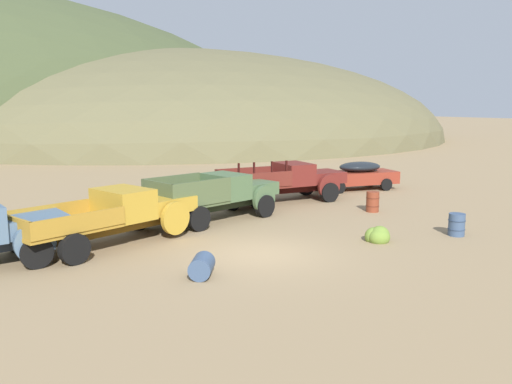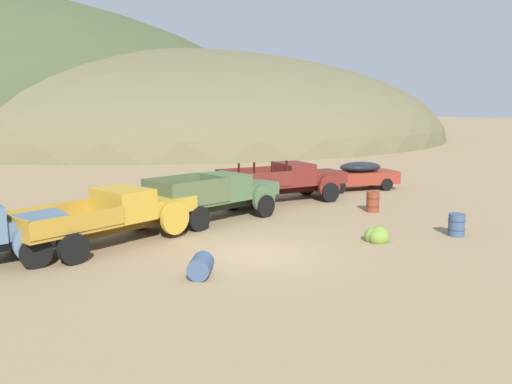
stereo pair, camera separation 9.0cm
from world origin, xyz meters
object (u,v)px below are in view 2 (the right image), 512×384
Objects in this scene: oil_drum_spare at (457,225)px; oil_drum_by_truck at (373,202)px; car_rust_red at (353,175)px; truck_weathered_green at (223,195)px; truck_oxblood at (292,181)px; truck_mustard at (120,214)px; oil_drum_tipped at (201,266)px.

oil_drum_by_truck reaches higher than oil_drum_spare.
truck_weathered_green is at bearing 28.44° from car_rust_red.
truck_mustard is at bearing -155.19° from truck_oxblood.
truck_mustard is at bearing 175.23° from oil_drum_by_truck.
truck_mustard reaches higher than oil_drum_by_truck.
truck_mustard is at bearing -175.01° from truck_weathered_green.
truck_oxblood is (9.76, 3.20, -0.01)m from truck_mustard.
oil_drum_spare reaches higher than oil_drum_tipped.
truck_mustard is 4.97m from oil_drum_tipped.
car_rust_red is (9.78, 2.62, -0.20)m from truck_weathered_green.
truck_weathered_green is at bearing 159.16° from oil_drum_by_truck.
car_rust_red is at bearing 55.31° from oil_drum_by_truck.
truck_oxblood is 4.42m from oil_drum_by_truck.
car_rust_red is 4.71× the size of oil_drum_tipped.
truck_mustard is 12.14m from oil_drum_spare.
truck_mustard is 1.12× the size of truck_weathered_green.
truck_weathered_green reaches higher than oil_drum_spare.
oil_drum_by_truck is at bearing 68.75° from car_rust_red.
truck_weathered_green is (4.91, 1.46, 0.00)m from truck_mustard.
truck_oxblood reaches higher than truck_weathered_green.
truck_weathered_green is 5.15m from truck_oxblood.
truck_weathered_green is at bearing 128.69° from oil_drum_spare.
oil_drum_by_truck is (6.31, -2.40, -0.55)m from truck_weathered_green.
truck_weathered_green reaches higher than oil_drum_tipped.
truck_weathered_green reaches higher than oil_drum_by_truck.
truck_mustard is at bearing 28.98° from car_rust_red.
truck_oxblood reaches higher than car_rust_red.
truck_weathered_green is 10.13m from car_rust_red.
oil_drum_spare is 10.05m from oil_drum_tipped.
car_rust_red is at bearing -0.69° from truck_mustard.
truck_oxblood is 1.25× the size of car_rust_red.
car_rust_red is (4.93, 0.89, -0.19)m from truck_oxblood.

